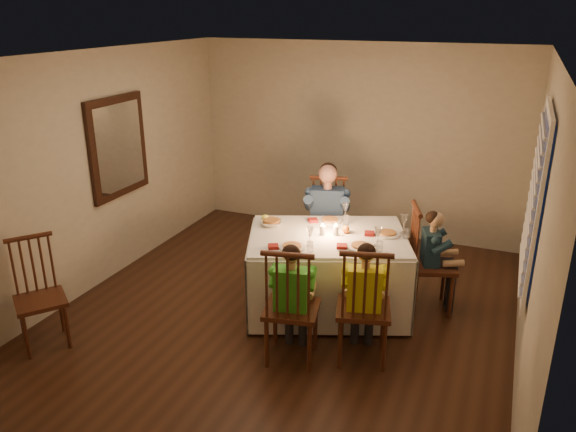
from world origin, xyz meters
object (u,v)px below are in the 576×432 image
at_px(chair_extra, 48,344).
at_px(child_teal, 428,308).
at_px(chair_end, 428,308).
at_px(chair_adult, 325,271).
at_px(chair_near_left, 292,357).
at_px(chair_near_right, 361,357).
at_px(adult, 325,271).
at_px(dining_table, 328,257).
at_px(child_yellow, 361,357).
at_px(child_green, 292,357).
at_px(serving_bowl, 271,223).

distance_m(chair_extra, child_teal, 3.83).
bearing_deg(chair_end, chair_adult, 52.77).
relative_size(chair_near_left, chair_near_right, 1.00).
relative_size(chair_end, child_teal, 1.04).
bearing_deg(adult, dining_table, -85.68).
bearing_deg(chair_end, adult, 52.77).
bearing_deg(child_yellow, chair_near_left, 7.75).
bearing_deg(chair_extra, chair_adult, -0.18).
xyz_separation_m(chair_near_right, chair_extra, (-2.81, -0.92, 0.00)).
relative_size(chair_end, adult, 0.85).
xyz_separation_m(dining_table, child_green, (-0.01, -0.98, -0.60)).
height_order(dining_table, child_teal, dining_table).
height_order(dining_table, adult, dining_table).
height_order(chair_near_left, child_green, chair_near_left).
relative_size(dining_table, adult, 1.43).
height_order(dining_table, chair_near_right, dining_table).
bearing_deg(serving_bowl, child_teal, 13.27).
xyz_separation_m(chair_near_left, child_yellow, (0.59, 0.24, 0.00)).
relative_size(chair_extra, child_green, 0.93).
distance_m(adult, child_green, 1.83).
bearing_deg(child_teal, chair_adult, 52.77).
height_order(chair_near_left, serving_bowl, serving_bowl).
height_order(chair_extra, child_teal, child_teal).
relative_size(chair_near_left, child_teal, 1.04).
distance_m(chair_extra, child_green, 2.33).
distance_m(adult, serving_bowl, 1.24).
bearing_deg(chair_near_right, chair_adult, -75.61).
bearing_deg(chair_near_right, chair_end, -124.85).
xyz_separation_m(chair_adult, chair_extra, (-1.94, -2.49, 0.00)).
bearing_deg(adult, chair_near_right, -75.93).
height_order(chair_near_left, child_yellow, child_yellow).
bearing_deg(chair_adult, child_green, -96.01).
distance_m(chair_adult, chair_extra, 3.16).
relative_size(adult, child_yellow, 1.17).
relative_size(adult, child_teal, 1.23).
bearing_deg(chair_extra, child_green, -35.31).
bearing_deg(child_teal, child_yellow, 140.87).
bearing_deg(dining_table, child_green, -111.72).
bearing_deg(adult, chair_near_left, -96.01).
xyz_separation_m(child_teal, serving_bowl, (-1.64, -0.39, 0.87)).
xyz_separation_m(child_green, child_teal, (1.01, 1.38, 0.00)).
height_order(chair_near_right, child_teal, chair_near_right).
height_order(chair_near_left, chair_extra, chair_near_left).
distance_m(chair_end, serving_bowl, 1.89).
relative_size(adult, serving_bowl, 5.89).
xyz_separation_m(chair_near_right, child_teal, (0.42, 1.14, 0.00)).
height_order(chair_end, child_teal, chair_end).
height_order(chair_near_right, child_green, chair_near_right).
xyz_separation_m(chair_near_left, chair_end, (1.01, 1.38, 0.00)).
xyz_separation_m(chair_near_left, chair_near_right, (0.59, 0.24, 0.00)).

